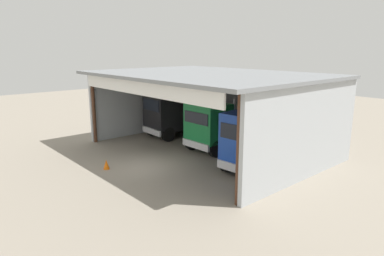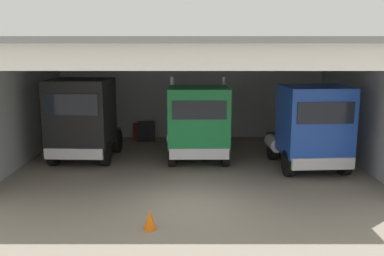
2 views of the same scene
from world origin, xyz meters
name	(u,v)px [view 1 (image 1 of 2)]	position (x,y,z in m)	size (l,w,h in m)	color
ground_plane	(147,166)	(0.00, 0.00, 0.00)	(80.00, 80.00, 0.00)	gray
workshop_shed	(218,95)	(0.00, 5.94, 3.68)	(15.01, 10.99, 5.25)	#ADB2B7
truck_black_center_right_bay	(167,113)	(-4.66, 5.10, 1.90)	(2.72, 4.82, 3.63)	black
truck_green_left_bay	(211,126)	(0.31, 5.01, 1.72)	(2.73, 4.79, 3.62)	#197F3D
truck_blue_right_bay	(252,142)	(4.82, 3.72, 1.78)	(2.88, 5.19, 3.44)	#1E47B7
oil_drum	(223,127)	(-2.80, 9.36, 0.44)	(0.58, 0.58, 0.87)	#B21E19
tool_cart	(225,128)	(-2.39, 9.19, 0.50)	(0.90, 0.60, 1.00)	black
traffic_cone	(106,164)	(-1.10, -2.04, 0.28)	(0.36, 0.36, 0.56)	orange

